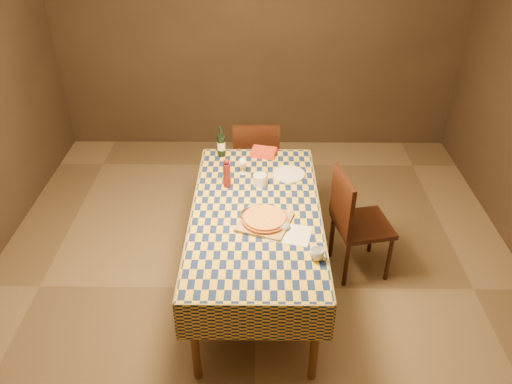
% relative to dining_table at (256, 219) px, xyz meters
% --- Properties ---
extents(room, '(5.00, 5.10, 2.70)m').
position_rel_dining_table_xyz_m(room, '(0.00, 0.00, 0.66)').
color(room, brown).
rests_on(room, ground).
extents(dining_table, '(0.94, 1.84, 0.77)m').
position_rel_dining_table_xyz_m(dining_table, '(0.00, 0.00, 0.00)').
color(dining_table, brown).
rests_on(dining_table, ground).
extents(cutting_board, '(0.43, 0.43, 0.02)m').
position_rel_dining_table_xyz_m(cutting_board, '(0.06, -0.14, 0.09)').
color(cutting_board, olive).
rests_on(cutting_board, dining_table).
extents(pizza, '(0.38, 0.38, 0.03)m').
position_rel_dining_table_xyz_m(pizza, '(0.06, -0.14, 0.11)').
color(pizza, brown).
rests_on(pizza, cutting_board).
extents(pepper_mill, '(0.08, 0.08, 0.24)m').
position_rel_dining_table_xyz_m(pepper_mill, '(-0.23, 0.32, 0.19)').
color(pepper_mill, '#511215').
rests_on(pepper_mill, dining_table).
extents(bowl, '(0.19, 0.19, 0.05)m').
position_rel_dining_table_xyz_m(bowl, '(-0.03, -0.10, 0.10)').
color(bowl, '#644B54').
rests_on(bowl, dining_table).
extents(wine_glass, '(0.08, 0.08, 0.14)m').
position_rel_dining_table_xyz_m(wine_glass, '(-0.11, 0.52, 0.18)').
color(wine_glass, silver).
rests_on(wine_glass, dining_table).
extents(wine_bottle, '(0.07, 0.07, 0.27)m').
position_rel_dining_table_xyz_m(wine_bottle, '(-0.30, 0.81, 0.18)').
color(wine_bottle, black).
rests_on(wine_bottle, dining_table).
extents(deli_tub, '(0.14, 0.14, 0.09)m').
position_rel_dining_table_xyz_m(deli_tub, '(0.03, 0.35, 0.12)').
color(deli_tub, silver).
rests_on(deli_tub, dining_table).
extents(takeout_container, '(0.23, 0.19, 0.05)m').
position_rel_dining_table_xyz_m(takeout_container, '(0.06, 0.82, 0.10)').
color(takeout_container, red).
rests_on(takeout_container, dining_table).
extents(white_plate, '(0.30, 0.30, 0.01)m').
position_rel_dining_table_xyz_m(white_plate, '(0.26, 0.50, 0.08)').
color(white_plate, white).
rests_on(white_plate, dining_table).
extents(tumbler, '(0.12, 0.12, 0.07)m').
position_rel_dining_table_xyz_m(tumbler, '(0.39, -0.52, 0.11)').
color(tumbler, silver).
rests_on(tumbler, dining_table).
extents(flour_patch, '(0.34, 0.29, 0.00)m').
position_rel_dining_table_xyz_m(flour_patch, '(0.23, -0.27, 0.08)').
color(flour_patch, silver).
rests_on(flour_patch, dining_table).
extents(flour_bag, '(0.19, 0.15, 0.05)m').
position_rel_dining_table_xyz_m(flour_bag, '(0.15, -0.20, 0.10)').
color(flour_bag, '#929BBB').
rests_on(flour_bag, dining_table).
extents(chair_far, '(0.43, 0.44, 0.93)m').
position_rel_dining_table_xyz_m(chair_far, '(-0.01, 1.17, -0.17)').
color(chair_far, black).
rests_on(chair_far, ground).
extents(chair_right, '(0.50, 0.50, 0.93)m').
position_rel_dining_table_xyz_m(chair_right, '(0.77, 0.24, -0.17)').
color(chair_right, black).
rests_on(chair_right, ground).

